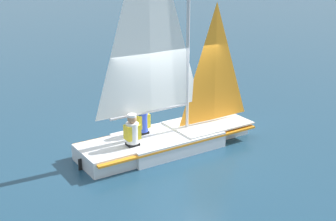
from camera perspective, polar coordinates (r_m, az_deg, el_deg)
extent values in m
plane|color=navy|center=(11.91, 0.00, -4.53)|extent=(260.00, 260.00, 0.00)
cube|color=silver|center=(11.84, 0.00, -3.65)|extent=(2.93, 2.65, 0.39)
cube|color=silver|center=(12.82, 6.75, -1.95)|extent=(1.33, 1.27, 0.39)
cube|color=silver|center=(11.05, -7.87, -5.56)|extent=(1.59, 1.64, 0.39)
cube|color=orange|center=(11.79, 0.00, -3.08)|extent=(4.57, 3.77, 0.05)
cube|color=silver|center=(12.44, 4.90, -1.50)|extent=(2.48, 2.29, 0.04)
cylinder|color=#B7B7BC|center=(11.35, 2.48, 10.77)|extent=(0.08, 0.08, 5.48)
cylinder|color=#B7B7BC|center=(11.28, -2.16, -0.10)|extent=(1.83, 1.27, 0.07)
pyramid|color=white|center=(10.74, -2.32, 11.86)|extent=(1.73, 1.19, 4.65)
pyramid|color=orange|center=(12.07, 5.77, 5.84)|extent=(1.31, 0.91, 3.06)
cube|color=black|center=(10.87, -10.66, -6.49)|extent=(0.08, 0.07, 0.28)
cube|color=black|center=(11.82, -3.13, -3.53)|extent=(0.37, 0.36, 0.45)
cylinder|color=blue|center=(11.65, -3.17, -1.38)|extent=(0.42, 0.42, 0.50)
cube|color=yellow|center=(11.64, -3.18, -1.26)|extent=(0.43, 0.41, 0.35)
sphere|color=tan|center=(11.53, -3.21, 0.25)|extent=(0.22, 0.22, 0.22)
cube|color=black|center=(11.15, -4.30, -5.01)|extent=(0.37, 0.36, 0.45)
cylinder|color=white|center=(10.97, -4.37, -2.74)|extent=(0.42, 0.42, 0.50)
cube|color=yellow|center=(10.96, -4.37, -2.62)|extent=(0.43, 0.41, 0.35)
sphere|color=#A87A56|center=(10.84, -4.41, -1.03)|extent=(0.22, 0.22, 0.22)
cylinder|color=white|center=(10.81, -4.42, -0.62)|extent=(0.29, 0.29, 0.06)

